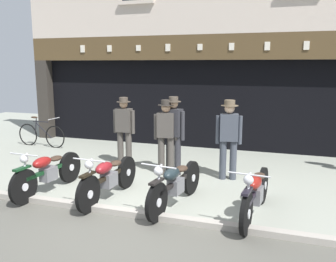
{
  "coord_description": "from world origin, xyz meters",
  "views": [
    {
      "loc": [
        2.43,
        -5.05,
        2.48
      ],
      "look_at": [
        -0.1,
        2.52,
        0.99
      ],
      "focal_mm": 38.4,
      "sensor_mm": 36.0,
      "label": 1
    }
  ],
  "objects": [
    {
      "name": "ground",
      "position": [
        0.0,
        -0.98,
        -0.04
      ],
      "size": [
        23.14,
        22.0,
        0.18
      ],
      "color": "gray"
    },
    {
      "name": "shop_facade",
      "position": [
        0.0,
        6.98,
        1.79
      ],
      "size": [
        11.44,
        4.42,
        6.75
      ],
      "color": "black",
      "rests_on": "ground"
    },
    {
      "name": "motorcycle_left",
      "position": [
        -1.92,
        0.58,
        0.43
      ],
      "size": [
        0.62,
        1.99,
        0.92
      ],
      "rotation": [
        0.0,
        0.0,
        3.08
      ],
      "color": "black",
      "rests_on": "ground"
    },
    {
      "name": "motorcycle_center_left",
      "position": [
        -0.63,
        0.63,
        0.43
      ],
      "size": [
        0.62,
        2.0,
        0.92
      ],
      "rotation": [
        0.0,
        0.0,
        3.08
      ],
      "color": "black",
      "rests_on": "ground"
    },
    {
      "name": "motorcycle_center",
      "position": [
        0.65,
        0.68,
        0.43
      ],
      "size": [
        0.62,
        2.04,
        0.92
      ],
      "rotation": [
        0.0,
        0.0,
        3.0
      ],
      "color": "black",
      "rests_on": "ground"
    },
    {
      "name": "motorcycle_center_right",
      "position": [
        2.02,
        0.67,
        0.43
      ],
      "size": [
        0.62,
        2.03,
        0.92
      ],
      "rotation": [
        0.0,
        0.0,
        3.04
      ],
      "color": "black",
      "rests_on": "ground"
    },
    {
      "name": "salesman_left",
      "position": [
        -1.32,
        2.8,
        0.94
      ],
      "size": [
        0.56,
        0.34,
        1.7
      ],
      "rotation": [
        0.0,
        0.0,
        3.16
      ],
      "color": "#47423D",
      "rests_on": "ground"
    },
    {
      "name": "shopkeeper_center",
      "position": [
        0.04,
        2.51,
        0.99
      ],
      "size": [
        0.55,
        0.33,
        1.77
      ],
      "rotation": [
        0.0,
        0.0,
        2.92
      ],
      "color": "#2D2D33",
      "rests_on": "ground"
    },
    {
      "name": "salesman_right",
      "position": [
        1.28,
        2.53,
        0.98
      ],
      "size": [
        0.55,
        0.37,
        1.74
      ],
      "rotation": [
        0.0,
        0.0,
        3.34
      ],
      "color": "#3D424C",
      "rests_on": "ground"
    },
    {
      "name": "assistant_far_right",
      "position": [
        -0.11,
        2.42,
        0.96
      ],
      "size": [
        0.56,
        0.35,
        1.71
      ],
      "rotation": [
        0.0,
        0.0,
        3.24
      ],
      "color": "#47423D",
      "rests_on": "ground"
    },
    {
      "name": "advert_board_near",
      "position": [
        -2.65,
        5.4,
        1.75
      ],
      "size": [
        0.67,
        0.03,
        0.92
      ],
      "color": "beige"
    },
    {
      "name": "leaning_bicycle",
      "position": [
        -4.65,
        3.92,
        0.37
      ],
      "size": [
        1.7,
        0.5,
        0.93
      ],
      "rotation": [
        0.0,
        0.0,
        -1.62
      ],
      "color": "black",
      "rests_on": "ground"
    }
  ]
}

